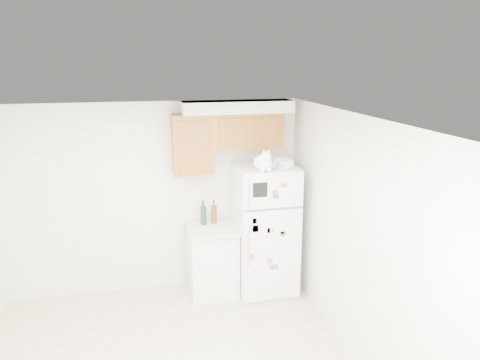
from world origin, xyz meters
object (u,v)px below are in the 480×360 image
object	(u,v)px
base_counter	(212,259)
storage_box_back	(279,161)
cat	(264,162)
refrigerator	(265,229)
bottle_amber	(214,211)
storage_box_front	(286,164)
bottle_green	(203,212)

from	to	relation	value
base_counter	storage_box_back	size ratio (longest dim) A/B	5.11
cat	storage_box_back	world-z (taller)	cat
refrigerator	base_counter	size ratio (longest dim) A/B	1.85
refrigerator	bottle_amber	size ratio (longest dim) A/B	5.30
storage_box_front	bottle_amber	size ratio (longest dim) A/B	0.47
cat	bottle_green	size ratio (longest dim) A/B	1.24
bottle_amber	storage_box_front	bearing A→B (deg)	-20.92
refrigerator	cat	size ratio (longest dim) A/B	4.17
storage_box_back	base_counter	bearing A→B (deg)	176.64
cat	bottle_amber	xyz separation A→B (m)	(-0.54, 0.44, -0.73)
bottle_green	bottle_amber	xyz separation A→B (m)	(0.14, 0.01, -0.00)
cat	storage_box_back	distance (m)	0.39
refrigerator	bottle_green	world-z (taller)	refrigerator
bottle_green	bottle_amber	size ratio (longest dim) A/B	1.03
storage_box_back	cat	bearing A→B (deg)	-136.74
refrigerator	storage_box_back	bearing A→B (deg)	7.68
bottle_amber	base_counter	bearing A→B (deg)	-112.01
base_counter	refrigerator	bearing A→B (deg)	-6.09
base_counter	cat	xyz separation A→B (m)	(0.59, -0.32, 1.34)
cat	bottle_amber	size ratio (longest dim) A/B	1.27
base_counter	bottle_amber	world-z (taller)	bottle_amber
base_counter	storage_box_back	world-z (taller)	storage_box_back
storage_box_back	refrigerator	bearing A→B (deg)	-172.49
storage_box_back	bottle_green	world-z (taller)	storage_box_back
bottle_green	storage_box_front	bearing A→B (deg)	-17.73
cat	storage_box_front	bearing A→B (deg)	19.06
storage_box_back	bottle_green	bearing A→B (deg)	170.25
base_counter	storage_box_front	world-z (taller)	storage_box_front
base_counter	cat	bearing A→B (deg)	-28.17
bottle_amber	refrigerator	bearing A→B (deg)	-17.10
bottle_green	bottle_amber	bearing A→B (deg)	3.67
refrigerator	base_counter	world-z (taller)	refrigerator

